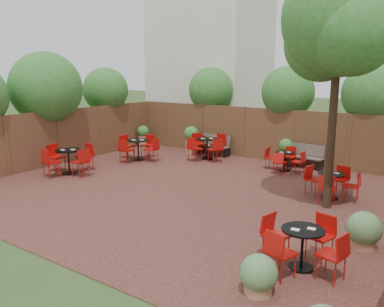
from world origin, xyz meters
The scene contains 12 objects.
ground centered at (0.00, 0.00, 0.00)m, with size 80.00×80.00×0.00m, color #354F23.
courtyard_paving centered at (0.00, 0.00, 0.01)m, with size 12.00×10.00×0.02m, color #331915.
fence_back centered at (0.00, 5.00, 1.00)m, with size 12.00×0.08×2.00m, color brown.
fence_left centered at (-6.00, 0.00, 1.00)m, with size 0.08×10.00×2.00m, color brown.
neighbour_building centered at (-4.50, 8.00, 4.00)m, with size 5.00×4.00×8.00m, color silver.
overhang_foliage centered at (-2.46, 2.38, 2.65)m, with size 15.34×10.40×2.61m.
courtyard_tree centered at (3.55, 0.83, 4.42)m, with size 2.83×2.74×5.94m.
park_bench_left centered at (-2.11, 4.62, 0.45)m, with size 1.38×0.53×0.83m.
park_bench_right centered at (1.62, 4.62, 0.45)m, with size 1.39×0.55×0.84m.
bistro_tables centered at (-0.90, 1.23, 0.47)m, with size 10.31×8.07×0.95m.
planters centered at (-0.92, 3.60, 0.57)m, with size 11.83×4.59×1.12m.
low_shrubs centered at (4.64, -2.82, 0.35)m, with size 1.82×4.05×0.74m.
Camera 1 is at (6.33, -9.14, 3.48)m, focal length 37.79 mm.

